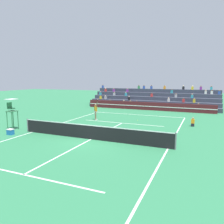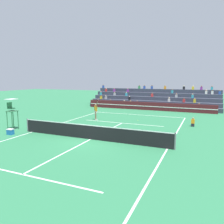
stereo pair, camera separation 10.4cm
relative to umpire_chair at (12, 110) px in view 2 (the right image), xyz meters
The scene contains 10 objects.
ground_plane 7.84m from the umpire_chair, ahead, with size 120.00×120.00×0.00m, color #2D7A4C.
court_lines 7.84m from the umpire_chair, ahead, with size 11.10×23.90×0.01m.
tennis_net 7.74m from the umpire_chair, ahead, with size 12.00×0.10×1.10m.
sponsor_banner_wall 18.12m from the umpire_chair, 64.97° to the left, with size 18.00×0.26×1.10m.
bleacher_stand 21.60m from the umpire_chair, 69.26° to the left, with size 19.29×4.75×3.38m.
umpire_chair is the anchor object (origin of this frame).
ball_kid_courtside 16.17m from the umpire_chair, 28.18° to the left, with size 0.30×0.36×0.84m.
tennis_player 8.22m from the umpire_chair, 56.52° to the left, with size 0.85×0.75×2.47m.
tennis_ball 12.16m from the umpire_chair, 43.63° to the left, with size 0.07×0.07×0.07m, color #C6DB33.
equipment_cooler 2.29m from the umpire_chair, 48.27° to the right, with size 0.50×0.38×0.45m.
Camera 2 is at (7.56, -13.50, 4.37)m, focal length 35.00 mm.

